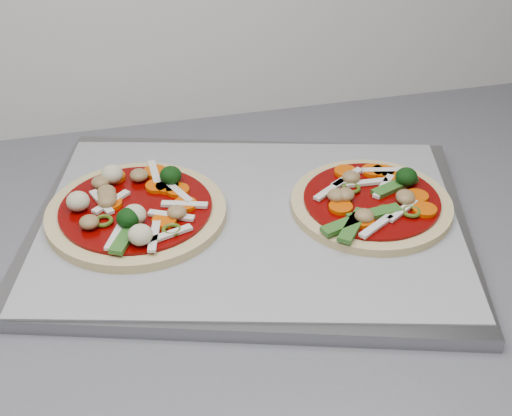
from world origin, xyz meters
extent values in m
cube|color=gray|center=(0.46, 1.34, 0.91)|extent=(0.53, 0.45, 0.01)
cube|color=gray|center=(0.46, 1.34, 0.92)|extent=(0.50, 0.41, 0.00)
cylinder|color=tan|center=(0.34, 1.36, 0.92)|extent=(0.25, 0.25, 0.01)
cylinder|color=#680002|center=(0.34, 1.36, 0.93)|extent=(0.21, 0.21, 0.00)
cylinder|color=#D94900|center=(0.37, 1.42, 0.93)|extent=(0.03, 0.03, 0.00)
cube|color=silver|center=(0.37, 1.30, 0.93)|extent=(0.05, 0.02, 0.00)
cube|color=silver|center=(0.37, 1.33, 0.93)|extent=(0.05, 0.03, 0.00)
cube|color=silver|center=(0.39, 1.38, 0.93)|extent=(0.03, 0.05, 0.00)
ellipsoid|color=beige|center=(0.34, 1.30, 0.94)|extent=(0.03, 0.03, 0.02)
cylinder|color=#D94900|center=(0.37, 1.33, 0.93)|extent=(0.03, 0.03, 0.00)
cylinder|color=#D94900|center=(0.37, 1.39, 0.93)|extent=(0.04, 0.04, 0.00)
ellipsoid|color=olive|center=(0.31, 1.39, 0.94)|extent=(0.03, 0.03, 0.01)
ellipsoid|color=olive|center=(0.35, 1.41, 0.94)|extent=(0.03, 0.03, 0.01)
ellipsoid|color=olive|center=(0.29, 1.34, 0.94)|extent=(0.03, 0.03, 0.01)
torus|color=#3D5212|center=(0.37, 1.31, 0.93)|extent=(0.03, 0.03, 0.00)
cube|color=silver|center=(0.35, 1.30, 0.93)|extent=(0.02, 0.05, 0.00)
cube|color=silver|center=(0.37, 1.42, 0.93)|extent=(0.01, 0.05, 0.00)
cylinder|color=#D94900|center=(0.32, 1.37, 0.93)|extent=(0.03, 0.03, 0.00)
ellipsoid|color=olive|center=(0.38, 1.33, 0.94)|extent=(0.03, 0.03, 0.01)
cube|color=silver|center=(0.39, 1.35, 0.93)|extent=(0.05, 0.02, 0.00)
ellipsoid|color=olive|center=(0.31, 1.37, 0.94)|extent=(0.03, 0.03, 0.01)
cylinder|color=#D94900|center=(0.39, 1.38, 0.93)|extent=(0.03, 0.03, 0.00)
cylinder|color=#D94900|center=(0.38, 1.39, 0.93)|extent=(0.03, 0.03, 0.00)
cube|color=#397128|center=(0.33, 1.31, 0.93)|extent=(0.04, 0.06, 0.00)
ellipsoid|color=black|center=(0.38, 1.40, 0.94)|extent=(0.03, 0.03, 0.02)
cylinder|color=#D94900|center=(0.39, 1.35, 0.93)|extent=(0.03, 0.03, 0.00)
torus|color=#3D5212|center=(0.31, 1.34, 0.93)|extent=(0.03, 0.03, 0.00)
ellipsoid|color=black|center=(0.33, 1.33, 0.94)|extent=(0.03, 0.03, 0.02)
ellipsoid|color=beige|center=(0.34, 1.33, 0.94)|extent=(0.03, 0.03, 0.02)
cube|color=silver|center=(0.32, 1.32, 0.93)|extent=(0.03, 0.05, 0.00)
ellipsoid|color=olive|center=(0.31, 1.38, 0.94)|extent=(0.02, 0.02, 0.01)
cylinder|color=#D94900|center=(0.32, 1.42, 0.93)|extent=(0.03, 0.03, 0.00)
cube|color=silver|center=(0.32, 1.37, 0.93)|extent=(0.04, 0.04, 0.00)
ellipsoid|color=beige|center=(0.32, 1.42, 0.94)|extent=(0.03, 0.03, 0.02)
ellipsoid|color=beige|center=(0.28, 1.37, 0.94)|extent=(0.03, 0.03, 0.02)
cube|color=silver|center=(0.31, 1.38, 0.93)|extent=(0.02, 0.05, 0.00)
ellipsoid|color=olive|center=(0.31, 1.41, 0.94)|extent=(0.03, 0.03, 0.01)
cylinder|color=tan|center=(0.58, 1.32, 0.92)|extent=(0.18, 0.18, 0.01)
cylinder|color=#680002|center=(0.58, 1.32, 0.93)|extent=(0.15, 0.15, 0.00)
torus|color=#3D5212|center=(0.61, 1.28, 0.93)|extent=(0.03, 0.03, 0.00)
torus|color=#3D5212|center=(0.59, 1.29, 0.93)|extent=(0.02, 0.02, 0.00)
cube|color=silver|center=(0.57, 1.27, 0.93)|extent=(0.04, 0.03, 0.00)
ellipsoid|color=olive|center=(0.61, 1.30, 0.94)|extent=(0.03, 0.03, 0.01)
ellipsoid|color=olive|center=(0.56, 1.32, 0.94)|extent=(0.03, 0.03, 0.01)
ellipsoid|color=olive|center=(0.55, 1.33, 0.94)|extent=(0.02, 0.02, 0.01)
cube|color=#397128|center=(0.55, 1.28, 0.93)|extent=(0.05, 0.05, 0.00)
ellipsoid|color=olive|center=(0.56, 1.28, 0.94)|extent=(0.03, 0.03, 0.01)
cube|color=#397128|center=(0.62, 1.33, 0.93)|extent=(0.06, 0.03, 0.00)
cylinder|color=#D94900|center=(0.57, 1.38, 0.93)|extent=(0.03, 0.03, 0.00)
ellipsoid|color=olive|center=(0.62, 1.31, 0.94)|extent=(0.03, 0.03, 0.01)
ellipsoid|color=olive|center=(0.57, 1.36, 0.94)|extent=(0.03, 0.03, 0.01)
ellipsoid|color=black|center=(0.63, 1.34, 0.94)|extent=(0.03, 0.03, 0.02)
cylinder|color=#D94900|center=(0.56, 1.28, 0.93)|extent=(0.03, 0.03, 0.00)
cylinder|color=#D94900|center=(0.63, 1.29, 0.93)|extent=(0.03, 0.03, 0.00)
torus|color=#3D5212|center=(0.57, 1.34, 0.93)|extent=(0.02, 0.02, 0.00)
cube|color=#397128|center=(0.54, 1.28, 0.93)|extent=(0.06, 0.03, 0.00)
cube|color=silver|center=(0.60, 1.29, 0.93)|extent=(0.04, 0.03, 0.00)
cylinder|color=#D94900|center=(0.62, 1.35, 0.93)|extent=(0.03, 0.03, 0.00)
cylinder|color=#D94900|center=(0.62, 1.37, 0.93)|extent=(0.03, 0.03, 0.00)
cube|color=silver|center=(0.62, 1.37, 0.93)|extent=(0.05, 0.02, 0.00)
cylinder|color=#D94900|center=(0.60, 1.37, 0.93)|extent=(0.03, 0.03, 0.00)
cylinder|color=#D94900|center=(0.63, 1.31, 0.93)|extent=(0.03, 0.03, 0.00)
cube|color=silver|center=(0.57, 1.36, 0.93)|extent=(0.04, 0.03, 0.00)
cube|color=silver|center=(0.55, 1.34, 0.93)|extent=(0.04, 0.03, 0.00)
cube|color=#397128|center=(0.57, 1.29, 0.93)|extent=(0.06, 0.02, 0.00)
cylinder|color=#D94900|center=(0.55, 1.31, 0.93)|extent=(0.03, 0.03, 0.00)
cube|color=silver|center=(0.60, 1.34, 0.93)|extent=(0.04, 0.04, 0.00)
cube|color=silver|center=(0.59, 1.35, 0.93)|extent=(0.05, 0.01, 0.00)
camera|label=1|loc=(0.32, 0.74, 1.35)|focal=50.00mm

